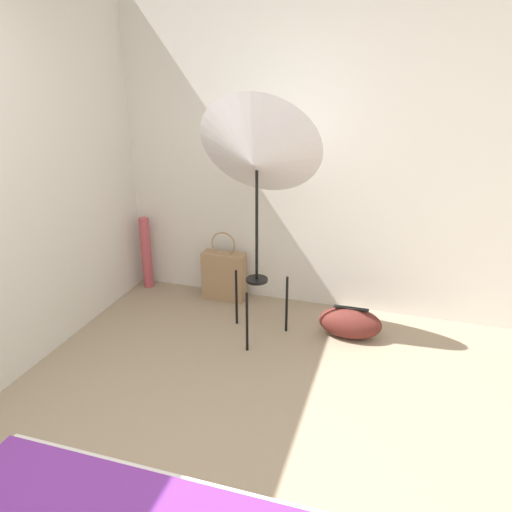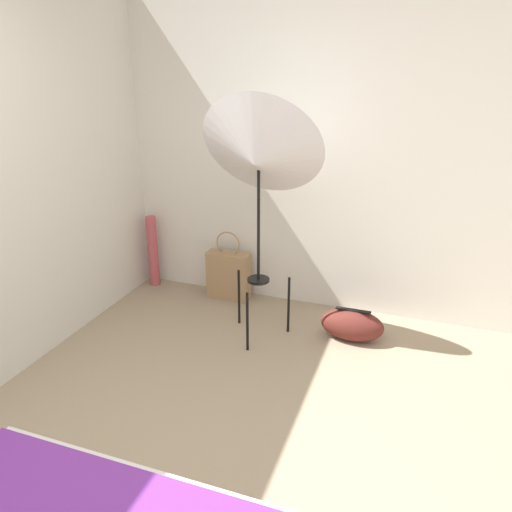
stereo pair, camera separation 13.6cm
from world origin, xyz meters
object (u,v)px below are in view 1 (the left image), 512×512
object	(u,v)px
photo_umbrella	(257,156)
tote_bag	(224,275)
paper_roll	(146,253)
duffel_bag	(350,323)

from	to	relation	value
photo_umbrella	tote_bag	xyz separation A→B (m)	(-0.46, 0.51, -1.15)
photo_umbrella	tote_bag	world-z (taller)	photo_umbrella
photo_umbrella	paper_roll	world-z (taller)	photo_umbrella
tote_bag	duffel_bag	bearing A→B (deg)	-16.61
photo_umbrella	duffel_bag	xyz separation A→B (m)	(0.69, 0.17, -1.25)
tote_bag	paper_roll	size ratio (longest dim) A/B	0.93
tote_bag	photo_umbrella	bearing A→B (deg)	-48.33
duffel_bag	paper_roll	distance (m)	1.95
paper_roll	duffel_bag	bearing A→B (deg)	-10.97
tote_bag	duffel_bag	distance (m)	1.20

